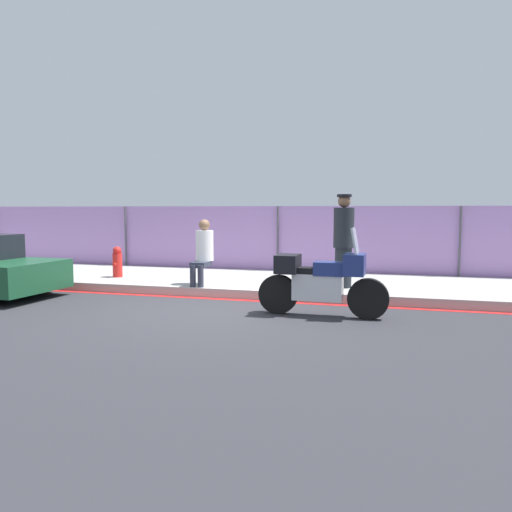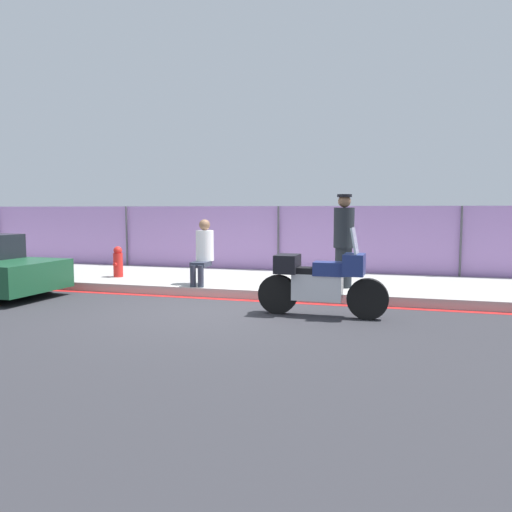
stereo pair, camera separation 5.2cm
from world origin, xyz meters
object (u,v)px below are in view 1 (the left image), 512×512
officer_standing (344,240)px  motorcycle (321,281)px  fire_hydrant (117,262)px  person_seated_on_curb (203,249)px

officer_standing → motorcycle: bearing=-94.5°
fire_hydrant → officer_standing: bearing=-1.8°
officer_standing → fire_hydrant: size_ratio=2.62×
officer_standing → person_seated_on_curb: size_ratio=1.37×
officer_standing → person_seated_on_curb: bearing=-171.9°
motorcycle → person_seated_on_curb: person_seated_on_curb is taller
person_seated_on_curb → motorcycle: bearing=-31.0°
motorcycle → person_seated_on_curb: size_ratio=1.57×
motorcycle → fire_hydrant: bearing=158.1°
officer_standing → person_seated_on_curb: 2.87m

